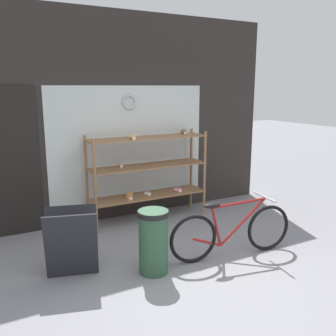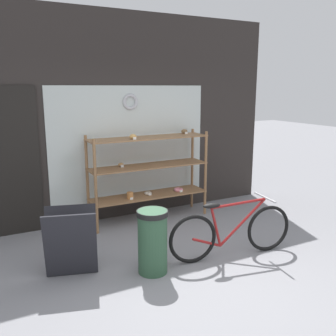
% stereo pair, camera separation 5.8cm
% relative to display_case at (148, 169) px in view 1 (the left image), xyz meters
% --- Properties ---
extents(ground_plane, '(30.00, 30.00, 0.00)m').
position_rel_display_case_xyz_m(ground_plane, '(-0.37, -2.17, -0.82)').
color(ground_plane, gray).
extents(storefront_facade, '(5.47, 0.13, 3.21)m').
position_rel_display_case_xyz_m(storefront_facade, '(-0.41, 0.37, 0.74)').
color(storefront_facade, '#2D2826').
rests_on(storefront_facade, ground_plane).
extents(display_case, '(1.89, 0.47, 1.40)m').
position_rel_display_case_xyz_m(display_case, '(0.00, 0.00, 0.00)').
color(display_case, '#8E6642').
rests_on(display_case, ground_plane).
extents(bicycle, '(1.65, 0.46, 0.74)m').
position_rel_display_case_xyz_m(bicycle, '(0.32, -1.72, -0.49)').
color(bicycle, black).
rests_on(bicycle, ground_plane).
extents(sandwich_board, '(0.65, 0.52, 0.77)m').
position_rel_display_case_xyz_m(sandwich_board, '(-1.55, -1.27, -0.43)').
color(sandwich_board, '#232328').
rests_on(sandwich_board, ground_plane).
extents(trash_bin, '(0.35, 0.35, 0.74)m').
position_rel_display_case_xyz_m(trash_bin, '(-0.71, -1.63, -0.43)').
color(trash_bin, '#2D5138').
rests_on(trash_bin, ground_plane).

